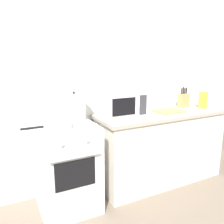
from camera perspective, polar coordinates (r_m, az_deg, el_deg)
name	(u,v)px	position (r m, az deg, el deg)	size (l,w,h in m)	color
back_wall	(107,86)	(2.86, -1.26, 6.61)	(4.40, 0.10, 2.50)	silver
lower_cabinet_right	(160,148)	(3.08, 11.97, -8.79)	(1.64, 0.56, 0.88)	beige
countertop_right	(162,114)	(2.94, 12.38, -0.43)	(1.70, 0.60, 0.04)	#ADA393
stove	(67,167)	(2.52, -11.20, -13.30)	(0.60, 0.64, 0.92)	white
stock_pot	(74,107)	(2.48, -9.37, 1.15)	(0.33, 0.25, 0.32)	silver
frying_pan	(58,126)	(2.25, -13.40, -3.37)	(0.48, 0.28, 0.05)	silver
microwave	(121,103)	(2.64, 2.20, 2.15)	(0.50, 0.37, 0.30)	white
cutting_board	(169,111)	(2.97, 13.91, 0.22)	(0.36, 0.26, 0.02)	tan
knife_block	(183,100)	(3.31, 17.37, 2.84)	(0.13, 0.10, 0.28)	tan
pasta_box	(203,100)	(3.32, 21.74, 2.75)	(0.08, 0.08, 0.22)	gold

